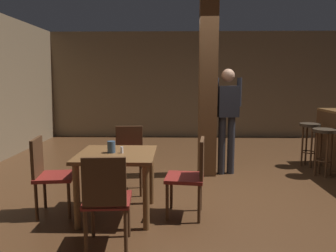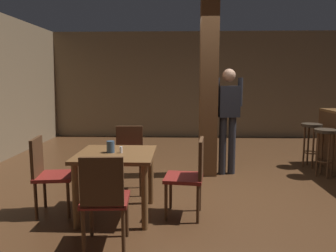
# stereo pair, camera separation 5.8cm
# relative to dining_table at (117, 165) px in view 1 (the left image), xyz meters

# --- Properties ---
(ground_plane) EXTENTS (10.80, 10.80, 0.00)m
(ground_plane) POSITION_rel_dining_table_xyz_m (1.29, 0.78, -0.60)
(ground_plane) COLOR #422816
(wall_back) EXTENTS (8.00, 0.10, 2.80)m
(wall_back) POSITION_rel_dining_table_xyz_m (1.29, 5.28, 0.80)
(wall_back) COLOR #756047
(wall_back) RESTS_ON ground_plane
(pillar) EXTENTS (0.28, 0.28, 2.80)m
(pillar) POSITION_rel_dining_table_xyz_m (1.18, 1.67, 0.80)
(pillar) COLOR brown
(pillar) RESTS_ON ground_plane
(dining_table) EXTENTS (0.86, 0.86, 0.73)m
(dining_table) POSITION_rel_dining_table_xyz_m (0.00, 0.00, 0.00)
(dining_table) COLOR brown
(dining_table) RESTS_ON ground_plane
(chair_west) EXTENTS (0.47, 0.47, 0.89)m
(chair_west) POSITION_rel_dining_table_xyz_m (-0.79, -0.00, -0.09)
(chair_west) COLOR maroon
(chair_west) RESTS_ON ground_plane
(chair_north) EXTENTS (0.44, 0.44, 0.89)m
(chair_north) POSITION_rel_dining_table_xyz_m (0.01, 0.85, -0.09)
(chair_north) COLOR maroon
(chair_north) RESTS_ON ground_plane
(chair_south) EXTENTS (0.45, 0.45, 0.89)m
(chair_south) POSITION_rel_dining_table_xyz_m (0.04, -0.79, -0.09)
(chair_south) COLOR maroon
(chair_south) RESTS_ON ground_plane
(chair_east) EXTENTS (0.47, 0.47, 0.89)m
(chair_east) POSITION_rel_dining_table_xyz_m (0.84, -0.01, -0.09)
(chair_east) COLOR maroon
(chair_east) RESTS_ON ground_plane
(napkin_cup) EXTENTS (0.09, 0.09, 0.13)m
(napkin_cup) POSITION_rel_dining_table_xyz_m (-0.06, 0.01, 0.20)
(napkin_cup) COLOR #33475B
(napkin_cup) RESTS_ON dining_table
(salt_shaker) EXTENTS (0.03, 0.03, 0.07)m
(salt_shaker) POSITION_rel_dining_table_xyz_m (0.06, -0.01, 0.17)
(salt_shaker) COLOR silver
(salt_shaker) RESTS_ON dining_table
(standing_person) EXTENTS (0.47, 0.26, 1.72)m
(standing_person) POSITION_rel_dining_table_xyz_m (1.50, 1.71, 0.40)
(standing_person) COLOR black
(standing_person) RESTS_ON ground_plane
(bar_stool_near) EXTENTS (0.37, 0.37, 0.77)m
(bar_stool_near) POSITION_rel_dining_table_xyz_m (3.04, 1.61, -0.01)
(bar_stool_near) COLOR #2D2319
(bar_stool_near) RESTS_ON ground_plane
(bar_stool_mid) EXTENTS (0.35, 0.35, 0.78)m
(bar_stool_mid) POSITION_rel_dining_table_xyz_m (3.04, 2.20, -0.01)
(bar_stool_mid) COLOR #2D2319
(bar_stool_mid) RESTS_ON ground_plane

